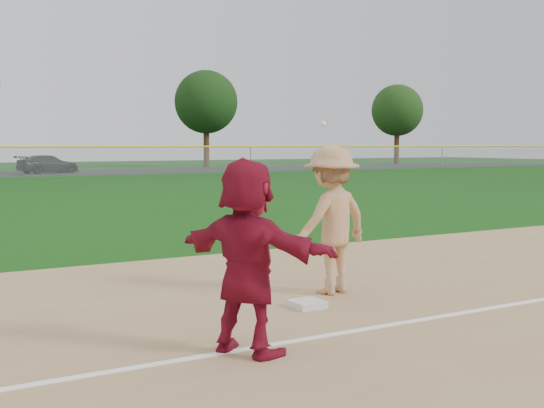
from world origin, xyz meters
TOP-DOWN VIEW (x-y plane):
  - ground at (0.00, 0.00)m, footprint 160.00×160.00m
  - foul_line at (0.00, -0.80)m, footprint 60.00×0.10m
  - first_base at (-0.07, 0.44)m, footprint 0.42×0.42m
  - base_runner at (-1.67, -0.92)m, footprint 1.38×1.92m
  - car_right at (5.91, 45.97)m, footprint 5.00×3.21m
  - first_base_play at (0.71, 1.03)m, footprint 1.49×1.05m
  - tree_3 at (22.00, 52.80)m, footprint 6.00×6.00m
  - tree_4 at (44.00, 51.20)m, footprint 5.60×5.60m

SIDE VIEW (x-z plane):
  - ground at x=0.00m, z-range 0.00..0.00m
  - foul_line at x=0.00m, z-range 0.02..0.03m
  - first_base at x=-0.07m, z-range 0.02..0.11m
  - car_right at x=5.91m, z-range 0.01..1.36m
  - base_runner at x=-1.67m, z-range 0.02..2.02m
  - first_base_play at x=0.71m, z-range -0.15..2.30m
  - tree_4 at x=44.00m, z-range 1.51..10.18m
  - tree_3 at x=22.00m, z-range 1.57..10.76m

